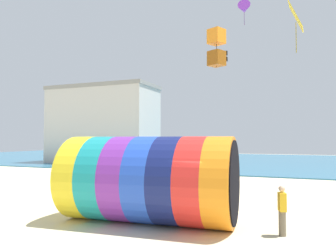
# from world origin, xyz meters

# --- Properties ---
(ground_plane) EXTENTS (120.00, 120.00, 0.00)m
(ground_plane) POSITION_xyz_m (0.00, 0.00, 0.00)
(ground_plane) COLOR beige
(sea) EXTENTS (120.00, 40.00, 0.10)m
(sea) POSITION_xyz_m (0.00, 36.92, 0.05)
(sea) COLOR teal
(sea) RESTS_ON ground
(giant_inflatable_tube) EXTENTS (6.82, 3.79, 3.33)m
(giant_inflatable_tube) POSITION_xyz_m (-1.22, 0.09, 1.66)
(giant_inflatable_tube) COLOR yellow
(giant_inflatable_tube) RESTS_ON ground
(kite_handler) EXTENTS (0.31, 0.41, 1.68)m
(kite_handler) POSITION_xyz_m (3.65, 0.19, 0.86)
(kite_handler) COLOR #726651
(kite_handler) RESTS_ON ground
(kite_purple_delta) EXTENTS (1.19, 1.42, 2.08)m
(kite_purple_delta) POSITION_xyz_m (-0.00, 16.29, 14.27)
(kite_purple_delta) COLOR purple
(kite_yellow_diamond) EXTENTS (0.63, 0.96, 2.23)m
(kite_yellow_diamond) POSITION_xyz_m (4.14, 3.83, 8.59)
(kite_yellow_diamond) COLOR yellow
(kite_black_box) EXTENTS (0.32, 0.32, 0.84)m
(kite_black_box) POSITION_xyz_m (-1.13, 13.96, 9.75)
(kite_black_box) COLOR black
(kite_orange_box) EXTENTS (0.81, 0.81, 1.73)m
(kite_orange_box) POSITION_xyz_m (0.88, 2.54, 7.25)
(kite_orange_box) COLOR orange
(bystander_mid_beach) EXTENTS (0.42, 0.39, 1.65)m
(bystander_mid_beach) POSITION_xyz_m (-0.52, 10.17, 0.84)
(bystander_mid_beach) COLOR #383D56
(bystander_mid_beach) RESTS_ON ground
(bystander_far_left) EXTENTS (0.24, 0.36, 1.63)m
(bystander_far_left) POSITION_xyz_m (-10.74, 7.54, 0.83)
(bystander_far_left) COLOR black
(bystander_far_left) RESTS_ON ground
(promenade_building) EXTENTS (14.16, 6.33, 10.12)m
(promenade_building) POSITION_xyz_m (-19.76, 25.03, 5.07)
(promenade_building) COLOR beige
(promenade_building) RESTS_ON ground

